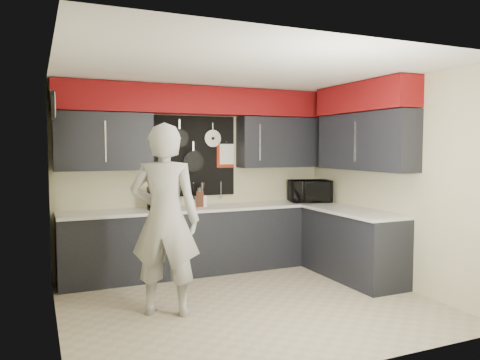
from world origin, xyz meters
name	(u,v)px	position (x,y,z in m)	size (l,w,h in m)	color
ground	(248,302)	(0.00, 0.00, 0.00)	(4.00, 4.00, 0.00)	tan
back_wall_assembly	(201,129)	(0.01, 1.60, 2.01)	(4.00, 0.36, 2.60)	beige
right_wall_assembly	(368,133)	(1.85, 0.26, 1.94)	(0.36, 3.50, 2.60)	beige
left_wall_assembly	(55,192)	(-1.99, 0.02, 1.33)	(0.05, 3.50, 2.60)	beige
base_cabinets	(246,241)	(0.49, 1.13, 0.46)	(3.95, 2.20, 0.92)	black
microwave	(310,191)	(1.67, 1.37, 1.09)	(0.60, 0.41, 0.33)	black
knife_block	(200,199)	(-0.05, 1.49, 1.03)	(0.10, 0.10, 0.22)	#3E1C13
utensil_crock	(203,201)	(-0.01, 1.50, 1.00)	(0.12, 0.12, 0.15)	white
coffee_maker	(154,198)	(-0.72, 1.42, 1.08)	(0.17, 0.21, 0.31)	black
person	(165,220)	(-0.94, 0.03, 1.00)	(0.73, 0.48, 2.00)	#A2A2A0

